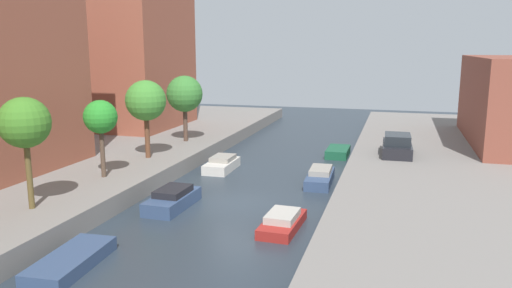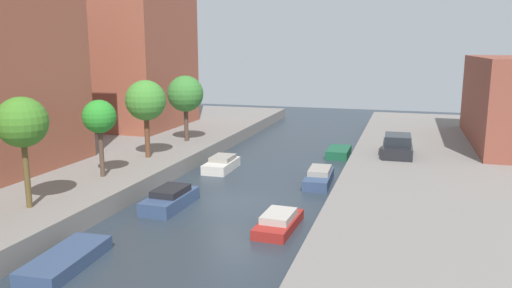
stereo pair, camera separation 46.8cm
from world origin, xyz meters
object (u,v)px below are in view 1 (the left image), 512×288
at_px(street_tree_2, 25,124).
at_px(parked_car, 397,146).
at_px(moored_boat_left_1, 71,261).
at_px(moored_boat_right_4, 338,152).
at_px(street_tree_4, 146,101).
at_px(moored_boat_left_3, 222,164).
at_px(moored_boat_right_3, 320,177).
at_px(moored_boat_left_2, 173,199).
at_px(moored_boat_right_2, 282,222).
at_px(street_tree_3, 100,118).
at_px(street_tree_5, 185,94).

bearing_deg(street_tree_2, parked_car, 46.11).
bearing_deg(moored_boat_left_1, parked_car, 58.94).
distance_m(moored_boat_left_1, moored_boat_right_4, 23.00).
distance_m(street_tree_4, moored_boat_left_3, 6.37).
height_order(street_tree_4, moored_boat_right_4, street_tree_4).
bearing_deg(moored_boat_right_3, moored_boat_left_3, 168.31).
xyz_separation_m(street_tree_2, street_tree_4, (0.00, 10.64, -0.15)).
xyz_separation_m(street_tree_2, moored_boat_right_3, (11.06, 11.18, -4.41)).
relative_size(moored_boat_right_3, moored_boat_right_4, 1.29).
xyz_separation_m(moored_boat_left_2, moored_boat_right_2, (6.03, -1.37, -0.11)).
relative_size(street_tree_2, street_tree_3, 1.17).
xyz_separation_m(street_tree_5, moored_boat_right_4, (11.19, 2.44, -4.23)).
distance_m(street_tree_2, street_tree_4, 10.64).
relative_size(moored_boat_left_3, moored_boat_right_2, 0.97).
relative_size(street_tree_2, parked_car, 1.17).
height_order(parked_car, moored_boat_right_3, parked_car).
height_order(street_tree_4, moored_boat_left_1, street_tree_4).
height_order(moored_boat_left_1, moored_boat_left_2, moored_boat_left_2).
bearing_deg(moored_boat_left_3, moored_boat_right_3, -11.69).
bearing_deg(street_tree_4, moored_boat_left_1, -73.38).
bearing_deg(street_tree_5, moored_boat_right_3, -25.92).
bearing_deg(moored_boat_left_3, moored_boat_right_2, -56.18).
relative_size(street_tree_2, moored_boat_right_2, 1.40).
xyz_separation_m(street_tree_4, moored_boat_left_3, (4.34, 1.93, -4.25)).
relative_size(street_tree_3, moored_boat_left_3, 1.24).
bearing_deg(moored_boat_left_3, street_tree_3, -121.93).
distance_m(street_tree_2, street_tree_5, 16.56).
bearing_deg(parked_car, moored_boat_right_2, -110.42).
bearing_deg(street_tree_5, street_tree_2, -90.00).
relative_size(street_tree_2, moored_boat_left_1, 1.22).
relative_size(street_tree_5, moored_boat_right_2, 1.40).
height_order(street_tree_2, moored_boat_left_3, street_tree_2).
distance_m(moored_boat_left_3, moored_boat_right_4, 9.39).
height_order(street_tree_2, moored_boat_left_2, street_tree_2).
distance_m(street_tree_4, moored_boat_right_2, 13.68).
height_order(street_tree_3, moored_boat_right_2, street_tree_3).
bearing_deg(moored_boat_right_2, parked_car, 69.58).
relative_size(moored_boat_left_3, moored_boat_right_3, 0.84).
bearing_deg(moored_boat_left_1, street_tree_4, 106.62).
bearing_deg(moored_boat_left_2, moored_boat_right_4, 65.46).
distance_m(street_tree_2, parked_car, 22.44).
xyz_separation_m(street_tree_2, moored_boat_left_3, (4.34, 12.57, -4.40)).
relative_size(street_tree_4, parked_car, 1.17).
distance_m(moored_boat_left_2, moored_boat_right_3, 9.26).
distance_m(street_tree_3, moored_boat_right_3, 12.98).
bearing_deg(moored_boat_right_3, moored_boat_right_2, -93.17).
bearing_deg(street_tree_2, moored_boat_right_2, 16.71).
bearing_deg(street_tree_2, street_tree_4, 90.00).
distance_m(street_tree_3, street_tree_4, 5.05).
bearing_deg(street_tree_3, street_tree_5, 90.00).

